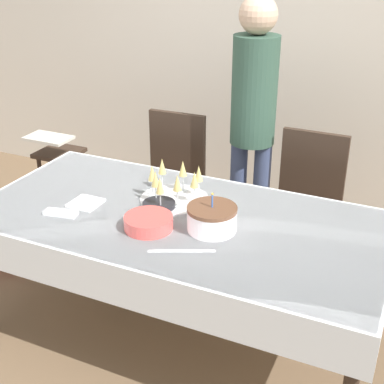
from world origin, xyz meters
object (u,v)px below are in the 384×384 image
object	(u,v)px
dining_chair_far_right	(305,205)
high_chair	(58,162)
person_standing	(253,110)
gift_bag	(9,246)
dining_chair_far_left	(171,179)
champagne_tray	(173,185)
plate_stack_dessert	(159,205)
birthday_cake	(212,218)
plate_stack_main	(149,222)

from	to	relation	value
dining_chair_far_right	high_chair	size ratio (longest dim) A/B	1.37
person_standing	gift_bag	bearing A→B (deg)	-149.95
high_chair	gift_bag	distance (m)	0.78
dining_chair_far_left	person_standing	xyz separation A→B (m)	(0.51, 0.13, 0.51)
champagne_tray	plate_stack_dessert	size ratio (longest dim) A/B	2.15
dining_chair_far_right	person_standing	bearing A→B (deg)	161.72
dining_chair_far_left	high_chair	world-z (taller)	dining_chair_far_left
dining_chair_far_left	high_chair	size ratio (longest dim) A/B	1.37
birthday_cake	plate_stack_main	size ratio (longest dim) A/B	1.01
plate_stack_main	high_chair	xyz separation A→B (m)	(-1.36, 1.03, -0.31)
birthday_cake	champagne_tray	bearing A→B (deg)	145.13
plate_stack_main	person_standing	bearing A→B (deg)	83.61
dining_chair_far_right	champagne_tray	bearing A→B (deg)	-129.97
dining_chair_far_left	dining_chair_far_right	world-z (taller)	same
dining_chair_far_left	champagne_tray	size ratio (longest dim) A/B	2.68
champagne_tray	high_chair	world-z (taller)	champagne_tray
birthday_cake	high_chair	world-z (taller)	birthday_cake
plate_stack_main	dining_chair_far_left	bearing A→B (deg)	111.19
plate_stack_dessert	person_standing	world-z (taller)	person_standing
champagne_tray	person_standing	world-z (taller)	person_standing
dining_chair_far_left	plate_stack_main	size ratio (longest dim) A/B	4.16
champagne_tray	plate_stack_dessert	world-z (taller)	champagne_tray
dining_chair_far_right	plate_stack_main	xyz separation A→B (m)	(-0.53, -1.00, 0.26)
dining_chair_far_right	high_chair	xyz separation A→B (m)	(-1.89, 0.04, -0.06)
high_chair	dining_chair_far_right	bearing A→B (deg)	-1.18
plate_stack_main	plate_stack_dessert	world-z (taller)	plate_stack_main
person_standing	plate_stack_dessert	bearing A→B (deg)	-101.24
dining_chair_far_left	dining_chair_far_right	xyz separation A→B (m)	(0.92, 0.00, 0.00)
plate_stack_main	plate_stack_dessert	xyz separation A→B (m)	(-0.06, 0.21, -0.02)
birthday_cake	plate_stack_dessert	bearing A→B (deg)	163.41
champagne_tray	gift_bag	size ratio (longest dim) A/B	1.15
dining_chair_far_left	gift_bag	size ratio (longest dim) A/B	3.07
plate_stack_dessert	high_chair	bearing A→B (deg)	147.64
plate_stack_main	gift_bag	xyz separation A→B (m)	(-1.26, 0.33, -0.64)
high_chair	gift_bag	bearing A→B (deg)	-82.43
dining_chair_far_left	plate_stack_dessert	distance (m)	0.88
person_standing	plate_stack_main	bearing A→B (deg)	-96.39
plate_stack_dessert	person_standing	xyz separation A→B (m)	(0.18, 0.92, 0.27)
person_standing	gift_bag	distance (m)	1.83
gift_bag	high_chair	bearing A→B (deg)	97.57
plate_stack_dessert	champagne_tray	bearing A→B (deg)	77.21
champagne_tray	plate_stack_main	xyz separation A→B (m)	(0.03, -0.33, -0.05)
dining_chair_far_left	dining_chair_far_right	distance (m)	0.92
dining_chair_far_left	person_standing	bearing A→B (deg)	14.62
birthday_cake	gift_bag	size ratio (longest dim) A/B	0.75
champagne_tray	plate_stack_main	distance (m)	0.33
birthday_cake	high_chair	xyz separation A→B (m)	(-1.63, 0.92, -0.34)
dining_chair_far_left	gift_bag	world-z (taller)	dining_chair_far_left
dining_chair_far_left	plate_stack_main	xyz separation A→B (m)	(0.39, -1.00, 0.26)
champagne_tray	plate_stack_dessert	xyz separation A→B (m)	(-0.03, -0.12, -0.07)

